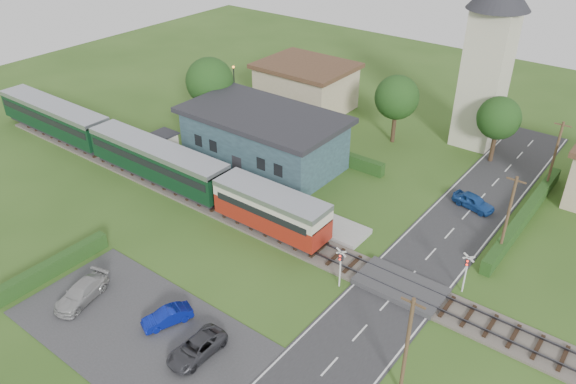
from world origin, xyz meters
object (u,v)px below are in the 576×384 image
Objects in this scene: church_tower at (490,48)px; car_park_dark at (197,348)px; crossing_signal_far at (467,267)px; car_park_blue at (167,317)px; equipment_hut at (165,145)px; station_building at (263,137)px; house_west at (306,86)px; car_on_road at (473,202)px; train at (135,151)px; car_park_silver at (81,293)px; crossing_signal_near at (340,262)px; pedestrian_far at (172,155)px; pedestrian_near at (261,193)px.

church_tower reaches higher than car_park_dark.
car_park_blue is (-14.07, -14.82, -1.52)m from crossing_signal_far.
equipment_hut is 9.92m from station_building.
house_west is 26.85m from car_on_road.
train is at bearing 167.18° from car_park_blue.
station_building is at bearing 84.37° from car_park_silver.
station_building is at bearing 121.07° from car_park_dark.
crossing_signal_near is at bearing 179.43° from car_on_road.
pedestrian_far is at bearing -134.50° from station_building.
church_tower is 26.39m from crossing_signal_far.
equipment_hut is 20.94m from car_park_silver.
car_park_dark is (13.03, -22.19, -2.05)m from station_building.
station_building reaches higher than pedestrian_near.
car_on_road is 0.92× the size of car_park_dark.
house_west reaches higher than car_park_dark.
car_park_blue is at bearing -41.70° from equipment_hut.
car_park_silver is 19.52m from pedestrian_far.
car_park_silver reaches higher than car_park_blue.
church_tower is at bearing 87.77° from car_park_dark.
car_on_road is 28.44m from pedestrian_far.
house_west is 2.92× the size of car_on_road.
house_west is at bearing 81.28° from train.
equipment_hut is at bearing 108.98° from car_park_silver.
crossing_signal_near and crossing_signal_far have the same top height.
station_building is 3.98× the size of car_park_dark.
crossing_signal_near is at bearing -146.31° from crossing_signal_far.
equipment_hut is at bearing -98.62° from house_west.
train is 21.98m from car_park_blue.
equipment_hut reaches higher than pedestrian_near.
house_west is 38.35m from car_park_blue.
car_park_dark is at bearing 108.31° from pedestrian_near.
pedestrian_near is at bearing -69.77° from pedestrian_far.
pedestrian_far is (-1.32, -20.44, -1.41)m from house_west.
car_on_road is (4.98, -12.62, -9.54)m from church_tower.
station_building is 19.98m from crossing_signal_near.
church_tower reaches higher than house_west.
church_tower is at bearing 103.60° from car_park_blue.
church_tower reaches higher than equipment_hut.
train reaches higher than car_park_silver.
station_building reaches higher than equipment_hut.
equipment_hut is 13.11m from pedestrian_near.
crossing_signal_near is at bearing -82.02° from pedestrian_far.
crossing_signal_far is (32.13, 2.39, -0.04)m from train.
crossing_signal_near is 0.76× the size of car_park_silver.
crossing_signal_far is 0.99× the size of car_park_blue.
pedestrian_near is (-4.45, 14.97, 0.61)m from car_park_blue.
car_park_silver is (-6.36, -2.05, 0.08)m from car_park_blue.
station_building is at bearing 114.58° from car_on_road.
train reaches higher than crossing_signal_near.
house_west reaches higher than pedestrian_far.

